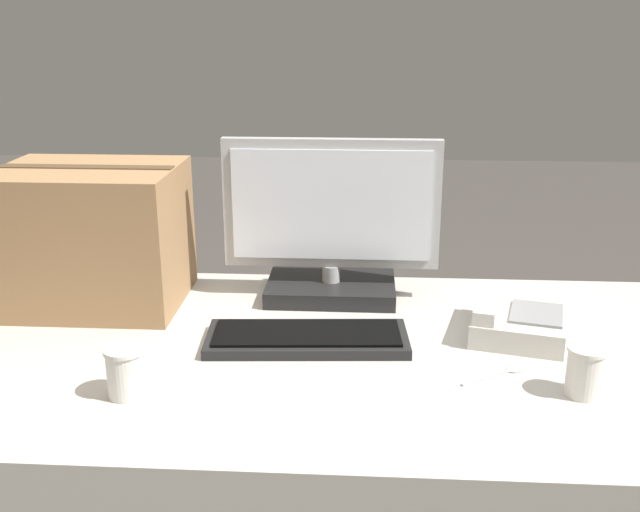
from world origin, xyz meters
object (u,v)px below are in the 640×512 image
at_px(monitor, 331,233).
at_px(desk_phone, 516,321).
at_px(cardboard_box, 93,236).
at_px(paper_cup_right, 585,371).
at_px(spoon, 504,372).
at_px(keyboard, 307,338).
at_px(paper_cup_left, 126,372).

height_order(monitor, desk_phone, monitor).
relative_size(monitor, cardboard_box, 1.25).
xyz_separation_m(monitor, paper_cup_right, (0.49, -0.47, -0.12)).
distance_m(monitor, desk_phone, 0.48).
relative_size(spoon, cardboard_box, 0.33).
bearing_deg(spoon, cardboard_box, 126.94).
relative_size(keyboard, cardboard_box, 1.05).
relative_size(monitor, desk_phone, 2.00).
bearing_deg(paper_cup_right, desk_phone, 105.53).
height_order(keyboard, paper_cup_left, paper_cup_left).
bearing_deg(desk_phone, keyboard, -156.32).
bearing_deg(paper_cup_left, desk_phone, 22.80).
height_order(monitor, paper_cup_right, monitor).
xyz_separation_m(monitor, paper_cup_left, (-0.35, -0.53, -0.12)).
relative_size(paper_cup_left, spoon, 0.69).
bearing_deg(paper_cup_left, spoon, 10.61).
bearing_deg(cardboard_box, spoon, -19.60).
relative_size(monitor, paper_cup_right, 5.43).
distance_m(keyboard, desk_phone, 0.46).
xyz_separation_m(paper_cup_left, cardboard_box, (-0.21, 0.46, 0.12)).
height_order(keyboard, spoon, keyboard).
distance_m(monitor, spoon, 0.56).
bearing_deg(cardboard_box, desk_phone, -8.15).
distance_m(paper_cup_left, paper_cup_right, 0.84).
bearing_deg(paper_cup_left, monitor, 56.51).
bearing_deg(cardboard_box, monitor, 6.84).
xyz_separation_m(keyboard, paper_cup_right, (0.52, -0.19, 0.03)).
relative_size(keyboard, desk_phone, 1.68).
bearing_deg(desk_phone, spoon, -92.37).
bearing_deg(cardboard_box, paper_cup_right, -21.15).
xyz_separation_m(monitor, keyboard, (-0.04, -0.28, -0.15)).
bearing_deg(keyboard, monitor, 78.82).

